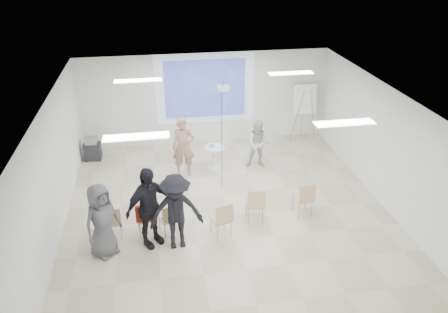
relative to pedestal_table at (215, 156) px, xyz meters
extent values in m
cube|color=beige|center=(0.00, -2.49, -0.46)|extent=(8.00, 9.00, 0.10)
cube|color=white|center=(0.00, -2.49, 2.64)|extent=(8.00, 9.00, 0.10)
cube|color=silver|center=(0.00, 2.06, 1.09)|extent=(8.00, 0.10, 3.00)
cube|color=silver|center=(-4.05, -2.49, 1.09)|extent=(0.10, 9.00, 3.00)
cube|color=silver|center=(4.05, -2.49, 1.09)|extent=(0.10, 9.00, 3.00)
cube|color=silver|center=(0.00, 2.00, 1.44)|extent=(3.20, 0.01, 2.30)
cube|color=#3343AF|center=(0.00, 1.98, 1.44)|extent=(2.60, 0.01, 1.90)
cylinder|color=white|center=(0.00, 0.00, -0.38)|extent=(0.54, 0.54, 0.05)
cylinder|color=white|center=(0.00, 0.00, -0.06)|extent=(0.15, 0.15, 0.65)
cylinder|color=silver|center=(0.00, 0.00, 0.29)|extent=(0.73, 0.73, 0.04)
cube|color=silver|center=(0.04, -0.04, 0.31)|extent=(0.21, 0.15, 0.01)
cube|color=teal|center=(-0.06, 0.08, 0.32)|extent=(0.19, 0.23, 0.01)
imported|color=#A47F64|center=(-0.91, -0.19, 0.58)|extent=(0.74, 0.51, 1.99)
imported|color=silver|center=(1.32, -0.06, 0.41)|extent=(0.91, 0.78, 1.65)
cube|color=white|center=(-0.73, 0.06, 0.90)|extent=(0.04, 0.12, 0.04)
cube|color=white|center=(1.14, 0.19, 0.70)|extent=(0.07, 0.13, 0.04)
cube|color=tan|center=(-2.76, -2.88, 0.02)|extent=(0.40, 0.40, 0.04)
cube|color=tan|center=(-2.76, -3.07, 0.25)|extent=(0.40, 0.08, 0.38)
cylinder|color=#969A9F|center=(-2.92, -3.04, -0.20)|extent=(0.02, 0.02, 0.42)
cylinder|color=#92949A|center=(-2.60, -3.04, -0.20)|extent=(0.02, 0.02, 0.42)
cylinder|color=gray|center=(-2.92, -2.72, -0.20)|extent=(0.02, 0.02, 0.42)
cylinder|color=gray|center=(-2.60, -2.72, -0.20)|extent=(0.02, 0.02, 0.42)
cube|color=tan|center=(-2.02, -2.89, 0.03)|extent=(0.46, 0.46, 0.04)
cube|color=tan|center=(-1.99, -3.09, 0.28)|extent=(0.42, 0.14, 0.39)
cylinder|color=#97999F|center=(-2.16, -3.08, -0.19)|extent=(0.02, 0.02, 0.43)
cylinder|color=gray|center=(-1.83, -3.04, -0.19)|extent=(0.02, 0.02, 0.43)
cylinder|color=#919399|center=(-2.21, -2.75, -0.19)|extent=(0.02, 0.02, 0.43)
cylinder|color=#92949A|center=(-1.87, -2.71, -0.19)|extent=(0.02, 0.02, 0.43)
cube|color=tan|center=(-1.52, -2.95, 0.00)|extent=(0.49, 0.49, 0.04)
cube|color=tan|center=(-1.46, -3.12, 0.22)|extent=(0.38, 0.21, 0.36)
cylinder|color=gray|center=(-1.61, -3.15, -0.21)|extent=(0.03, 0.03, 0.40)
cylinder|color=#93969B|center=(-1.33, -3.04, -0.21)|extent=(0.03, 0.03, 0.40)
cylinder|color=gray|center=(-1.72, -2.87, -0.21)|extent=(0.03, 0.03, 0.40)
cylinder|color=gray|center=(-1.44, -2.75, -0.21)|extent=(0.03, 0.03, 0.40)
cube|color=tan|center=(-0.33, -3.24, 0.05)|extent=(0.53, 0.53, 0.04)
cube|color=tan|center=(-0.27, -3.43, 0.30)|extent=(0.43, 0.21, 0.41)
cylinder|color=gray|center=(-0.44, -3.45, -0.19)|extent=(0.03, 0.03, 0.45)
cylinder|color=gray|center=(-0.11, -3.35, -0.19)|extent=(0.03, 0.03, 0.45)
cylinder|color=gray|center=(-0.55, -3.13, -0.19)|extent=(0.03, 0.03, 0.45)
cylinder|color=#92939A|center=(-0.22, -3.02, -0.19)|extent=(0.03, 0.03, 0.45)
cube|color=tan|center=(0.58, -2.75, 0.05)|extent=(0.45, 0.45, 0.04)
cube|color=tan|center=(0.57, -2.95, 0.30)|extent=(0.43, 0.11, 0.40)
cylinder|color=gray|center=(0.40, -2.91, -0.19)|extent=(0.02, 0.02, 0.44)
cylinder|color=gray|center=(0.74, -2.93, -0.19)|extent=(0.02, 0.02, 0.44)
cylinder|color=gray|center=(0.42, -2.57, -0.19)|extent=(0.02, 0.02, 0.44)
cylinder|color=#92959A|center=(0.76, -2.59, -0.19)|extent=(0.02, 0.02, 0.44)
cube|color=tan|center=(1.80, -2.70, 0.05)|extent=(0.49, 0.49, 0.04)
cube|color=tan|center=(1.83, -2.90, 0.31)|extent=(0.44, 0.15, 0.41)
cylinder|color=gray|center=(1.66, -2.89, -0.18)|extent=(0.03, 0.03, 0.45)
cylinder|color=gray|center=(2.00, -2.84, -0.18)|extent=(0.03, 0.03, 0.45)
cylinder|color=#95979E|center=(1.61, -2.55, -0.18)|extent=(0.03, 0.03, 0.45)
cylinder|color=gray|center=(1.95, -2.50, -0.18)|extent=(0.03, 0.03, 0.45)
cube|color=#AB2015|center=(-2.02, -3.11, 0.31)|extent=(0.43, 0.15, 0.40)
imported|color=black|center=(-1.52, -2.93, 0.03)|extent=(0.36, 0.31, 0.02)
imported|color=black|center=(-1.93, -3.27, 0.69)|extent=(1.49, 1.36, 2.20)
imported|color=black|center=(-1.34, -3.46, 0.61)|extent=(1.35, 0.77, 2.05)
imported|color=#56565B|center=(-2.91, -3.45, 0.55)|extent=(1.11, 1.09, 1.92)
cylinder|color=gray|center=(2.93, 1.37, 0.55)|extent=(0.35, 0.24, 1.88)
cylinder|color=gray|center=(3.46, 1.35, 0.55)|extent=(0.36, 0.21, 1.88)
cylinder|color=#96999F|center=(3.21, 1.70, 0.55)|extent=(0.04, 0.42, 1.88)
cube|color=white|center=(3.20, 1.48, 1.13)|extent=(0.75, 0.24, 1.05)
cube|color=gray|center=(3.20, 1.53, 1.61)|extent=(0.77, 0.09, 0.07)
cube|color=black|center=(-3.64, 1.24, -0.13)|extent=(0.52, 0.42, 0.50)
cube|color=#94969C|center=(-3.64, 1.24, 0.23)|extent=(0.36, 0.31, 0.22)
cylinder|color=black|center=(-3.84, 1.09, -0.38)|extent=(0.06, 0.06, 0.06)
cylinder|color=black|center=(-3.44, 1.08, -0.38)|extent=(0.06, 0.06, 0.06)
cylinder|color=black|center=(-3.83, 1.39, -0.38)|extent=(0.06, 0.06, 0.06)
cylinder|color=black|center=(-3.43, 1.38, -0.38)|extent=(0.06, 0.06, 0.06)
cube|color=white|center=(0.10, -0.99, 2.41)|extent=(0.30, 0.25, 0.10)
cylinder|color=gray|center=(0.10, -0.99, 2.52)|extent=(0.04, 0.04, 0.14)
cylinder|color=black|center=(0.04, -1.07, 0.98)|extent=(0.01, 0.01, 2.77)
cylinder|color=white|center=(0.14, -1.09, 0.98)|extent=(0.01, 0.01, 2.77)
cube|color=white|center=(-2.00, -0.49, 2.56)|extent=(1.20, 0.30, 0.02)
cube|color=white|center=(2.00, -0.49, 2.56)|extent=(1.20, 0.30, 0.02)
cube|color=white|center=(-2.00, -3.99, 2.56)|extent=(1.20, 0.30, 0.02)
cube|color=white|center=(2.00, -3.99, 2.56)|extent=(1.20, 0.30, 0.02)
camera|label=1|loc=(-1.61, -11.38, 5.82)|focal=35.00mm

